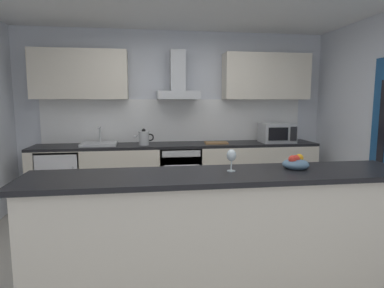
{
  "coord_description": "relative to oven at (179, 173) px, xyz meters",
  "views": [
    {
      "loc": [
        -0.49,
        -3.07,
        1.53
      ],
      "look_at": [
        0.03,
        0.5,
        1.05
      ],
      "focal_mm": 30.15,
      "sensor_mm": 36.0,
      "label": 1
    }
  ],
  "objects": [
    {
      "name": "wall_back",
      "position": [
        -0.01,
        0.41,
        0.84
      ],
      "size": [
        5.76,
        0.12,
        2.6
      ],
      "primitive_type": "cube",
      "color": "silver",
      "rests_on": "ground"
    },
    {
      "name": "kettle",
      "position": [
        -0.52,
        -0.03,
        0.55
      ],
      "size": [
        0.29,
        0.15,
        0.24
      ],
      "color": "#B7BABC",
      "rests_on": "counter_back"
    },
    {
      "name": "range_hood",
      "position": [
        0.0,
        0.13,
        1.33
      ],
      "size": [
        0.62,
        0.45,
        0.72
      ],
      "color": "#B7BABC"
    },
    {
      "name": "ground",
      "position": [
        -0.01,
        -1.64,
        -0.47
      ],
      "size": [
        5.76,
        4.98,
        0.02
      ],
      "primitive_type": "cube",
      "color": "gray"
    },
    {
      "name": "upper_cabinets",
      "position": [
        -0.01,
        0.18,
        1.45
      ],
      "size": [
        4.13,
        0.32,
        0.7
      ],
      "color": "beige"
    },
    {
      "name": "counter_island",
      "position": [
        0.1,
        -2.3,
        0.03
      ],
      "size": [
        3.09,
        0.64,
        0.97
      ],
      "color": "beige",
      "rests_on": "ground"
    },
    {
      "name": "fruit_bowl",
      "position": [
        0.74,
        -2.23,
        0.56
      ],
      "size": [
        0.22,
        0.22,
        0.13
      ],
      "color": "slate",
      "rests_on": "counter_island"
    },
    {
      "name": "counter_back",
      "position": [
        -0.01,
        0.03,
        -0.01
      ],
      "size": [
        4.19,
        0.6,
        0.9
      ],
      "color": "beige",
      "rests_on": "ground"
    },
    {
      "name": "sink",
      "position": [
        -1.15,
        0.01,
        0.47
      ],
      "size": [
        0.5,
        0.4,
        0.26
      ],
      "color": "silver",
      "rests_on": "counter_back"
    },
    {
      "name": "oven",
      "position": [
        0.0,
        0.0,
        0.0
      ],
      "size": [
        0.6,
        0.62,
        0.8
      ],
      "color": "slate",
      "rests_on": "ground"
    },
    {
      "name": "chopping_board",
      "position": [
        0.56,
        -0.02,
        0.45
      ],
      "size": [
        0.36,
        0.25,
        0.02
      ],
      "primitive_type": "cube",
      "rotation": [
        0.0,
        0.0,
        -0.08
      ],
      "color": "#9E7247",
      "rests_on": "counter_back"
    },
    {
      "name": "microwave",
      "position": [
        1.51,
        -0.03,
        0.59
      ],
      "size": [
        0.5,
        0.38,
        0.3
      ],
      "color": "#B7BABC",
      "rests_on": "counter_back"
    },
    {
      "name": "wine_glass",
      "position": [
        0.18,
        -2.25,
        0.64
      ],
      "size": [
        0.08,
        0.08,
        0.18
      ],
      "color": "silver",
      "rests_on": "counter_island"
    },
    {
      "name": "backsplash_tile",
      "position": [
        -0.01,
        0.33,
        0.77
      ],
      "size": [
        4.05,
        0.02,
        0.66
      ],
      "primitive_type": "cube",
      "color": "white"
    },
    {
      "name": "refrigerator",
      "position": [
        -1.68,
        -0.0,
        -0.03
      ],
      "size": [
        0.58,
        0.6,
        0.85
      ],
      "color": "white",
      "rests_on": "ground"
    }
  ]
}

